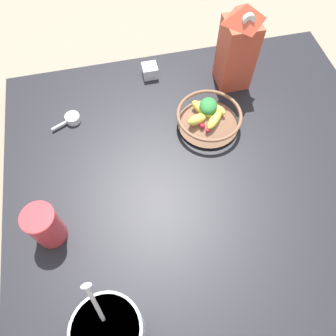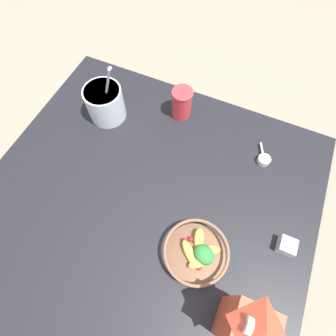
# 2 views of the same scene
# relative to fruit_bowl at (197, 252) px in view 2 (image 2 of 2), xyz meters

# --- Properties ---
(ground_plane) EXTENTS (6.00, 6.00, 0.00)m
(ground_plane) POSITION_rel_fruit_bowl_xyz_m (-0.05, -0.21, -0.08)
(ground_plane) COLOR gray
(countertop) EXTENTS (1.08, 1.08, 0.05)m
(countertop) POSITION_rel_fruit_bowl_xyz_m (-0.05, -0.21, -0.06)
(countertop) COLOR black
(countertop) RESTS_ON ground_plane
(fruit_bowl) EXTENTS (0.19, 0.19, 0.08)m
(fruit_bowl) POSITION_rel_fruit_bowl_xyz_m (0.00, 0.00, 0.00)
(fruit_bowl) COLOR brown
(fruit_bowl) RESTS_ON countertop
(milk_carton) EXTENTS (0.10, 0.10, 0.27)m
(milk_carton) POSITION_rel_fruit_bowl_xyz_m (0.12, 0.16, 0.10)
(milk_carton) COLOR #CC4C33
(milk_carton) RESTS_ON countertop
(yogurt_tub) EXTENTS (0.14, 0.14, 0.25)m
(yogurt_tub) POSITION_rel_fruit_bowl_xyz_m (-0.35, -0.50, 0.04)
(yogurt_tub) COLOR silver
(yogurt_tub) RESTS_ON countertop
(drinking_cup) EXTENTS (0.08, 0.08, 0.12)m
(drinking_cup) POSITION_rel_fruit_bowl_xyz_m (-0.47, -0.24, 0.03)
(drinking_cup) COLOR #DB383D
(drinking_cup) RESTS_ON countertop
(spice_jar) EXTENTS (0.05, 0.05, 0.04)m
(spice_jar) POSITION_rel_fruit_bowl_xyz_m (-0.13, 0.24, -0.02)
(spice_jar) COLOR silver
(spice_jar) RESTS_ON countertop
(measuring_scoop) EXTENTS (0.09, 0.05, 0.02)m
(measuring_scoop) POSITION_rel_fruit_bowl_xyz_m (-0.39, 0.10, -0.02)
(measuring_scoop) COLOR white
(measuring_scoop) RESTS_ON countertop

